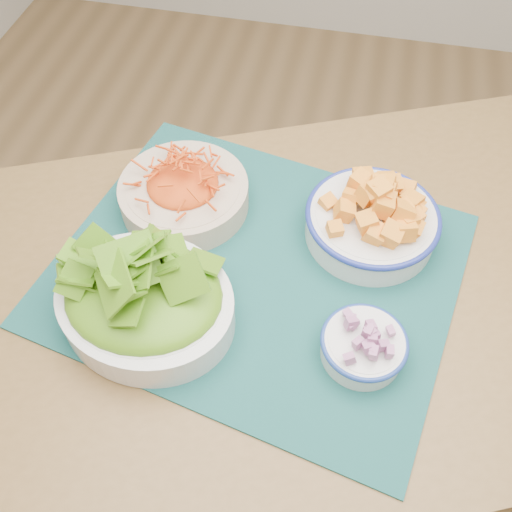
{
  "coord_description": "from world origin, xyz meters",
  "views": [
    {
      "loc": [
        -0.12,
        -0.41,
        1.47
      ],
      "look_at": [
        -0.23,
        0.09,
        0.78
      ],
      "focal_mm": 40.0,
      "sensor_mm": 36.0,
      "label": 1
    }
  ],
  "objects_px": {
    "table": "(308,322)",
    "squash_bowl": "(373,214)",
    "carrot_bowl": "(183,189)",
    "onion_bowl": "(364,344)",
    "lettuce_bowl": "(143,294)",
    "placemat": "(256,268)"
  },
  "relations": [
    {
      "from": "table",
      "to": "placemat",
      "type": "relative_size",
      "value": 2.14
    },
    {
      "from": "lettuce_bowl",
      "to": "carrot_bowl",
      "type": "bearing_deg",
      "value": 105.89
    },
    {
      "from": "onion_bowl",
      "to": "squash_bowl",
      "type": "bearing_deg",
      "value": 92.86
    },
    {
      "from": "table",
      "to": "carrot_bowl",
      "type": "relative_size",
      "value": 4.55
    },
    {
      "from": "carrot_bowl",
      "to": "onion_bowl",
      "type": "height_order",
      "value": "carrot_bowl"
    },
    {
      "from": "placemat",
      "to": "table",
      "type": "bearing_deg",
      "value": 5.92
    },
    {
      "from": "table",
      "to": "lettuce_bowl",
      "type": "relative_size",
      "value": 4.24
    },
    {
      "from": "carrot_bowl",
      "to": "squash_bowl",
      "type": "xyz_separation_m",
      "value": [
        0.31,
        0.0,
        0.01
      ]
    },
    {
      "from": "table",
      "to": "squash_bowl",
      "type": "bearing_deg",
      "value": 32.74
    },
    {
      "from": "placemat",
      "to": "carrot_bowl",
      "type": "xyz_separation_m",
      "value": [
        -0.14,
        0.1,
        0.04
      ]
    },
    {
      "from": "carrot_bowl",
      "to": "onion_bowl",
      "type": "bearing_deg",
      "value": -34.05
    },
    {
      "from": "squash_bowl",
      "to": "onion_bowl",
      "type": "relative_size",
      "value": 1.81
    },
    {
      "from": "table",
      "to": "placemat",
      "type": "bearing_deg",
      "value": 150.37
    },
    {
      "from": "carrot_bowl",
      "to": "placemat",
      "type": "bearing_deg",
      "value": -35.36
    },
    {
      "from": "squash_bowl",
      "to": "lettuce_bowl",
      "type": "bearing_deg",
      "value": -143.3
    },
    {
      "from": "table",
      "to": "placemat",
      "type": "height_order",
      "value": "placemat"
    },
    {
      "from": "table",
      "to": "lettuce_bowl",
      "type": "height_order",
      "value": "lettuce_bowl"
    },
    {
      "from": "placemat",
      "to": "onion_bowl",
      "type": "bearing_deg",
      "value": -21.81
    },
    {
      "from": "carrot_bowl",
      "to": "onion_bowl",
      "type": "relative_size",
      "value": 1.87
    },
    {
      "from": "squash_bowl",
      "to": "lettuce_bowl",
      "type": "height_order",
      "value": "lettuce_bowl"
    },
    {
      "from": "lettuce_bowl",
      "to": "placemat",
      "type": "bearing_deg",
      "value": 54.63
    },
    {
      "from": "squash_bowl",
      "to": "lettuce_bowl",
      "type": "distance_m",
      "value": 0.37
    }
  ]
}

